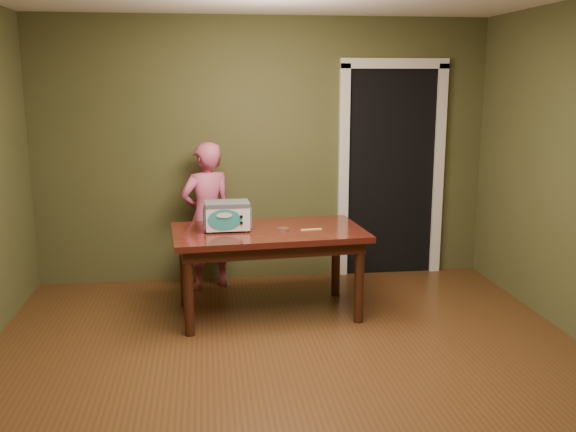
{
  "coord_description": "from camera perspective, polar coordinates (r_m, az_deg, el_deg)",
  "views": [
    {
      "loc": [
        -0.58,
        -3.84,
        1.98
      ],
      "look_at": [
        0.04,
        1.0,
        0.95
      ],
      "focal_mm": 40.0,
      "sensor_mm": 36.0,
      "label": 1
    }
  ],
  "objects": [
    {
      "name": "spatula",
      "position": [
        5.41,
        2.08,
        -1.21
      ],
      "size": [
        0.18,
        0.05,
        0.01
      ],
      "primitive_type": "cube",
      "rotation": [
        0.0,
        0.0,
        0.12
      ],
      "color": "#D8BF5E",
      "rests_on": "dining_table"
    },
    {
      "name": "baking_pan",
      "position": [
        5.39,
        -0.43,
        -1.15
      ],
      "size": [
        0.1,
        0.1,
        0.02
      ],
      "color": "silver",
      "rests_on": "dining_table"
    },
    {
      "name": "child",
      "position": [
        6.17,
        -7.21,
        -0.03
      ],
      "size": [
        0.61,
        0.52,
        1.42
      ],
      "primitive_type": "imported",
      "rotation": [
        0.0,
        0.0,
        3.55
      ],
      "color": "#BE4E72",
      "rests_on": "floor"
    },
    {
      "name": "floor",
      "position": [
        4.36,
        1.16,
        -15.09
      ],
      "size": [
        5.0,
        5.0,
        0.0
      ],
      "primitive_type": "plane",
      "color": "#552F18",
      "rests_on": "ground"
    },
    {
      "name": "dining_table",
      "position": [
        5.45,
        -1.75,
        -2.23
      ],
      "size": [
        1.67,
        1.02,
        0.75
      ],
      "rotation": [
        0.0,
        0.0,
        0.08
      ],
      "color": "#36130C",
      "rests_on": "floor"
    },
    {
      "name": "toy_oven",
      "position": [
        5.39,
        -5.44,
        0.11
      ],
      "size": [
        0.4,
        0.28,
        0.24
      ],
      "rotation": [
        0.0,
        0.0,
        0.03
      ],
      "color": "#4C4F54",
      "rests_on": "dining_table"
    },
    {
      "name": "doorway",
      "position": [
        6.95,
        8.44,
        4.14
      ],
      "size": [
        1.1,
        0.66,
        2.25
      ],
      "color": "black",
      "rests_on": "ground"
    },
    {
      "name": "room_shell",
      "position": [
        3.9,
        1.27,
        7.88
      ],
      "size": [
        4.52,
        5.02,
        2.61
      ],
      "color": "#494A27",
      "rests_on": "ground"
    }
  ]
}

